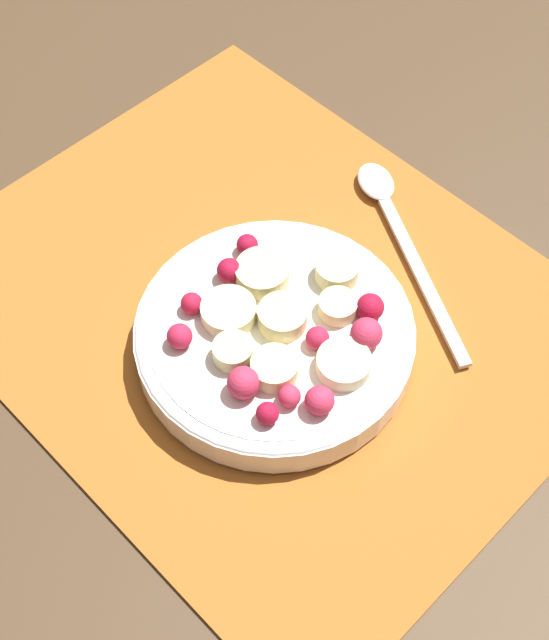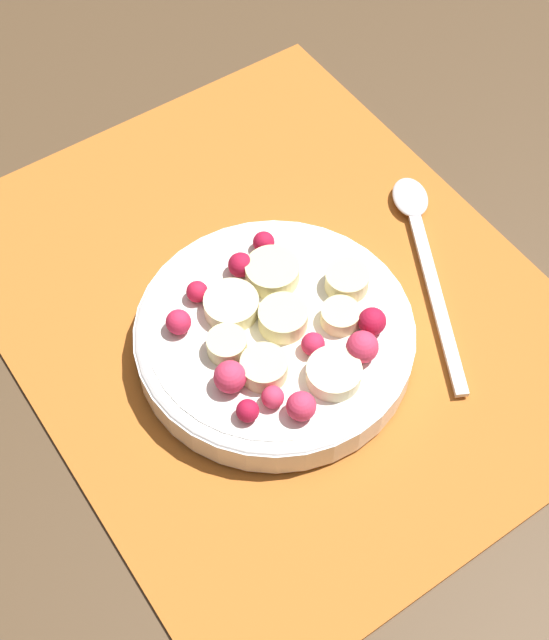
{
  "view_description": "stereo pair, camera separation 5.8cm",
  "coord_description": "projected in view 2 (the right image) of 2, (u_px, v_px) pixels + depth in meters",
  "views": [
    {
      "loc": [
        -0.27,
        0.25,
        0.52
      ],
      "look_at": [
        -0.03,
        0.02,
        0.04
      ],
      "focal_mm": 50.0,
      "sensor_mm": 36.0,
      "label": 1
    },
    {
      "loc": [
        -0.3,
        0.21,
        0.52
      ],
      "look_at": [
        -0.03,
        0.02,
        0.04
      ],
      "focal_mm": 50.0,
      "sensor_mm": 36.0,
      "label": 2
    }
  ],
  "objects": [
    {
      "name": "ground_plane",
      "position": [
        272.0,
        305.0,
        0.64
      ],
      "size": [
        3.0,
        3.0,
        0.0
      ],
      "primitive_type": "plane",
      "color": "#4C3823"
    },
    {
      "name": "spoon",
      "position": [
        420.0,
        236.0,
        0.66
      ],
      "size": [
        0.18,
        0.11,
        0.01
      ],
      "rotation": [
        0.0,
        0.0,
        5.8
      ],
      "color": "silver",
      "rests_on": "placemat"
    },
    {
      "name": "placemat",
      "position": [
        272.0,
        303.0,
        0.63
      ],
      "size": [
        0.44,
        0.36,
        0.01
      ],
      "color": "#B26023",
      "rests_on": "ground_plane"
    },
    {
      "name": "fruit_bowl",
      "position": [
        276.0,
        334.0,
        0.59
      ],
      "size": [
        0.19,
        0.19,
        0.05
      ],
      "color": "white",
      "rests_on": "placemat"
    }
  ]
}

